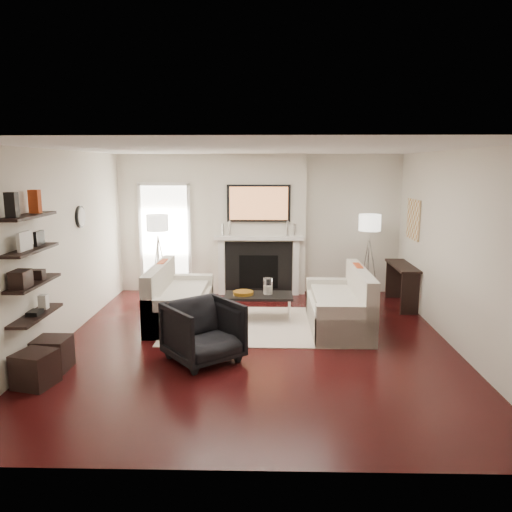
{
  "coord_description": "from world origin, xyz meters",
  "views": [
    {
      "loc": [
        0.17,
        -6.73,
        2.48
      ],
      "look_at": [
        0.0,
        0.6,
        1.15
      ],
      "focal_mm": 35.0,
      "sensor_mm": 36.0,
      "label": 1
    }
  ],
  "objects_px": {
    "loveseat_right_base": "(338,315)",
    "armchair": "(203,329)",
    "lamp_left_shade": "(157,223)",
    "lamp_right_shade": "(370,223)",
    "coffee_table": "(259,296)",
    "loveseat_left_base": "(181,309)",
    "ottoman_near": "(52,354)"
  },
  "relations": [
    {
      "from": "loveseat_right_base",
      "to": "armchair",
      "type": "relative_size",
      "value": 2.11
    },
    {
      "from": "lamp_left_shade",
      "to": "lamp_right_shade",
      "type": "height_order",
      "value": "same"
    },
    {
      "from": "loveseat_right_base",
      "to": "coffee_table",
      "type": "xyz_separation_m",
      "value": [
        -1.23,
        0.42,
        0.19
      ]
    },
    {
      "from": "loveseat_left_base",
      "to": "lamp_left_shade",
      "type": "height_order",
      "value": "lamp_left_shade"
    },
    {
      "from": "armchair",
      "to": "lamp_right_shade",
      "type": "distance_m",
      "value": 4.22
    },
    {
      "from": "lamp_left_shade",
      "to": "loveseat_right_base",
      "type": "bearing_deg",
      "value": -27.38
    },
    {
      "from": "lamp_right_shade",
      "to": "armchair",
      "type": "bearing_deg",
      "value": -131.15
    },
    {
      "from": "loveseat_left_base",
      "to": "armchair",
      "type": "distance_m",
      "value": 1.72
    },
    {
      "from": "lamp_right_shade",
      "to": "ottoman_near",
      "type": "bearing_deg",
      "value": -142.99
    },
    {
      "from": "loveseat_left_base",
      "to": "lamp_right_shade",
      "type": "height_order",
      "value": "lamp_right_shade"
    },
    {
      "from": "lamp_left_shade",
      "to": "ottoman_near",
      "type": "height_order",
      "value": "lamp_left_shade"
    },
    {
      "from": "coffee_table",
      "to": "lamp_left_shade",
      "type": "height_order",
      "value": "lamp_left_shade"
    },
    {
      "from": "loveseat_left_base",
      "to": "loveseat_right_base",
      "type": "height_order",
      "value": "same"
    },
    {
      "from": "coffee_table",
      "to": "ottoman_near",
      "type": "height_order",
      "value": "coffee_table"
    },
    {
      "from": "lamp_left_shade",
      "to": "ottoman_near",
      "type": "bearing_deg",
      "value": -100.68
    },
    {
      "from": "coffee_table",
      "to": "lamp_right_shade",
      "type": "bearing_deg",
      "value": 33.1
    },
    {
      "from": "lamp_left_shade",
      "to": "ottoman_near",
      "type": "distance_m",
      "value": 3.57
    },
    {
      "from": "loveseat_left_base",
      "to": "armchair",
      "type": "xyz_separation_m",
      "value": [
        0.57,
        -1.61,
        0.22
      ]
    },
    {
      "from": "loveseat_right_base",
      "to": "lamp_right_shade",
      "type": "xyz_separation_m",
      "value": [
        0.79,
        1.73,
        1.24
      ]
    },
    {
      "from": "armchair",
      "to": "lamp_right_shade",
      "type": "relative_size",
      "value": 2.13
    },
    {
      "from": "loveseat_right_base",
      "to": "ottoman_near",
      "type": "relative_size",
      "value": 4.5
    },
    {
      "from": "loveseat_left_base",
      "to": "lamp_left_shade",
      "type": "relative_size",
      "value": 4.5
    },
    {
      "from": "lamp_right_shade",
      "to": "ottoman_near",
      "type": "distance_m",
      "value": 5.8
    },
    {
      "from": "loveseat_left_base",
      "to": "lamp_right_shade",
      "type": "xyz_separation_m",
      "value": [
        3.27,
        1.47,
        1.24
      ]
    },
    {
      "from": "loveseat_right_base",
      "to": "lamp_right_shade",
      "type": "bearing_deg",
      "value": 65.59
    },
    {
      "from": "loveseat_left_base",
      "to": "coffee_table",
      "type": "distance_m",
      "value": 1.27
    },
    {
      "from": "coffee_table",
      "to": "lamp_right_shade",
      "type": "xyz_separation_m",
      "value": [
        2.02,
        1.32,
        1.05
      ]
    },
    {
      "from": "ottoman_near",
      "to": "loveseat_left_base",
      "type": "bearing_deg",
      "value": 57.05
    },
    {
      "from": "loveseat_left_base",
      "to": "lamp_left_shade",
      "type": "distance_m",
      "value": 1.94
    },
    {
      "from": "loveseat_right_base",
      "to": "ottoman_near",
      "type": "bearing_deg",
      "value": -155.84
    },
    {
      "from": "loveseat_right_base",
      "to": "lamp_left_shade",
      "type": "relative_size",
      "value": 4.5
    },
    {
      "from": "loveseat_right_base",
      "to": "lamp_left_shade",
      "type": "distance_m",
      "value": 3.72
    }
  ]
}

